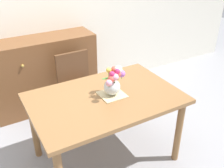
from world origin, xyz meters
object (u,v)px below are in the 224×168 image
object	(u,v)px
dresser	(44,74)
flower_vase	(113,82)
chair_far	(77,83)
dining_table	(105,105)

from	to	relation	value
dresser	flower_vase	distance (m)	1.44
chair_far	dresser	xyz separation A→B (m)	(-0.26, 0.51, -0.02)
flower_vase	dresser	bearing A→B (deg)	103.13
dining_table	chair_far	size ratio (longest dim) A/B	1.60
flower_vase	chair_far	bearing A→B (deg)	93.37
dining_table	flower_vase	xyz separation A→B (m)	(0.08, -0.01, 0.24)
dresser	chair_far	bearing A→B (deg)	-62.81
chair_far	flower_vase	size ratio (longest dim) A/B	3.22
dresser	flower_vase	xyz separation A→B (m)	(0.31, -1.34, 0.42)
flower_vase	dining_table	bearing A→B (deg)	175.00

